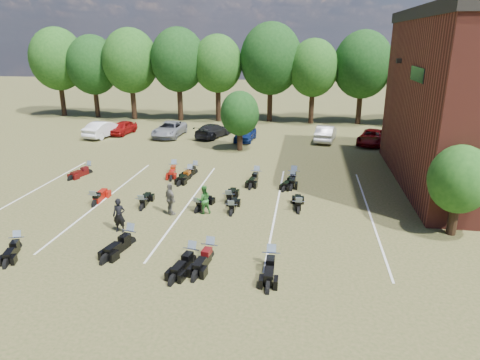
% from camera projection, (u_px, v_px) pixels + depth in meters
% --- Properties ---
extents(ground, '(160.00, 160.00, 0.00)m').
position_uv_depth(ground, '(232.00, 228.00, 21.11)').
color(ground, brown).
rests_on(ground, ground).
extents(car_0, '(1.92, 3.90, 1.28)m').
position_uv_depth(car_0, '(123.00, 128.00, 41.78)').
color(car_0, maroon).
rests_on(car_0, ground).
extents(car_1, '(2.54, 4.80, 1.50)m').
position_uv_depth(car_1, '(104.00, 129.00, 40.63)').
color(car_1, silver).
rests_on(car_1, ground).
extents(car_2, '(2.38, 5.06, 1.40)m').
position_uv_depth(car_2, '(169.00, 129.00, 40.76)').
color(car_2, gray).
rests_on(car_2, ground).
extents(car_3, '(3.19, 4.84, 1.30)m').
position_uv_depth(car_3, '(213.00, 131.00, 40.41)').
color(car_3, black).
rests_on(car_3, ground).
extents(car_4, '(1.87, 4.00, 1.33)m').
position_uv_depth(car_4, '(245.00, 134.00, 39.07)').
color(car_4, navy).
rests_on(car_4, ground).
extents(car_5, '(2.21, 4.58, 1.45)m').
position_uv_depth(car_5, '(326.00, 133.00, 38.90)').
color(car_5, silver).
rests_on(car_5, ground).
extents(car_6, '(3.44, 5.06, 1.29)m').
position_uv_depth(car_6, '(372.00, 137.00, 37.72)').
color(car_6, '#580507').
rests_on(car_6, ground).
extents(car_7, '(2.99, 5.14, 1.40)m').
position_uv_depth(car_7, '(404.00, 135.00, 38.17)').
color(car_7, '#3B3B40').
rests_on(car_7, ground).
extents(person_black, '(0.63, 0.43, 1.68)m').
position_uv_depth(person_black, '(119.00, 216.00, 20.50)').
color(person_black, black).
rests_on(person_black, ground).
extents(person_green, '(0.94, 0.86, 1.56)m').
position_uv_depth(person_green, '(204.00, 200.00, 22.70)').
color(person_green, '#2A6B28').
rests_on(person_green, ground).
extents(person_grey, '(1.01, 1.03, 1.74)m').
position_uv_depth(person_grey, '(170.00, 199.00, 22.51)').
color(person_grey, '#5F5B51').
rests_on(person_grey, ground).
extents(motorcycle_1, '(1.30, 2.23, 1.18)m').
position_uv_depth(motorcycle_1, '(19.00, 249.00, 19.02)').
color(motorcycle_1, black).
rests_on(motorcycle_1, ground).
extents(motorcycle_2, '(1.29, 2.56, 1.37)m').
position_uv_depth(motorcycle_2, '(130.00, 244.00, 19.48)').
color(motorcycle_2, black).
rests_on(motorcycle_2, ground).
extents(motorcycle_3, '(1.15, 2.42, 1.29)m').
position_uv_depth(motorcycle_3, '(192.00, 262.00, 17.90)').
color(motorcycle_3, black).
rests_on(motorcycle_3, ground).
extents(motorcycle_4, '(0.81, 2.41, 1.34)m').
position_uv_depth(motorcycle_4, '(271.00, 267.00, 17.54)').
color(motorcycle_4, black).
rests_on(motorcycle_4, ground).
extents(motorcycle_5, '(1.04, 2.45, 1.33)m').
position_uv_depth(motorcycle_5, '(210.00, 258.00, 18.23)').
color(motorcycle_5, black).
rests_on(motorcycle_5, ground).
extents(motorcycle_7, '(0.88, 2.32, 1.27)m').
position_uv_depth(motorcycle_7, '(95.00, 205.00, 24.01)').
color(motorcycle_7, '#97120B').
rests_on(motorcycle_7, ground).
extents(motorcycle_9, '(1.18, 2.22, 1.18)m').
position_uv_depth(motorcycle_9, '(198.00, 212.00, 23.15)').
color(motorcycle_9, black).
rests_on(motorcycle_9, ground).
extents(motorcycle_10, '(0.91, 2.24, 1.22)m').
position_uv_depth(motorcycle_10, '(142.00, 209.00, 23.48)').
color(motorcycle_10, black).
rests_on(motorcycle_10, ground).
extents(motorcycle_11, '(0.72, 2.12, 1.17)m').
position_uv_depth(motorcycle_11, '(231.00, 215.00, 22.77)').
color(motorcycle_11, black).
rests_on(motorcycle_11, ground).
extents(motorcycle_12, '(0.76, 2.27, 1.26)m').
position_uv_depth(motorcycle_12, '(229.00, 204.00, 24.17)').
color(motorcycle_12, black).
rests_on(motorcycle_12, ground).
extents(motorcycle_13, '(0.83, 2.29, 1.26)m').
position_uv_depth(motorcycle_13, '(298.00, 212.00, 23.07)').
color(motorcycle_13, black).
rests_on(motorcycle_13, ground).
extents(motorcycle_14, '(1.32, 2.30, 1.22)m').
position_uv_depth(motorcycle_14, '(89.00, 173.00, 29.70)').
color(motorcycle_14, '#410909').
rests_on(motorcycle_14, ground).
extents(motorcycle_15, '(1.14, 2.41, 1.29)m').
position_uv_depth(motorcycle_15, '(174.00, 173.00, 29.86)').
color(motorcycle_15, maroon).
rests_on(motorcycle_15, ground).
extents(motorcycle_16, '(1.23, 2.32, 1.23)m').
position_uv_depth(motorcycle_16, '(195.00, 173.00, 29.73)').
color(motorcycle_16, black).
rests_on(motorcycle_16, ground).
extents(motorcycle_17, '(1.04, 2.37, 1.28)m').
position_uv_depth(motorcycle_17, '(190.00, 178.00, 28.78)').
color(motorcycle_17, black).
rests_on(motorcycle_17, ground).
extents(motorcycle_18, '(0.98, 2.45, 1.33)m').
position_uv_depth(motorcycle_18, '(256.00, 180.00, 28.28)').
color(motorcycle_18, black).
rests_on(motorcycle_18, ground).
extents(motorcycle_19, '(0.89, 2.50, 1.38)m').
position_uv_depth(motorcycle_19, '(294.00, 181.00, 28.20)').
color(motorcycle_19, black).
rests_on(motorcycle_19, ground).
extents(motorcycle_20, '(1.26, 2.24, 1.19)m').
position_uv_depth(motorcycle_20, '(292.00, 184.00, 27.60)').
color(motorcycle_20, black).
rests_on(motorcycle_20, ground).
extents(tree_line, '(56.00, 6.00, 9.79)m').
position_uv_depth(tree_line, '(268.00, 64.00, 46.48)').
color(tree_line, black).
rests_on(tree_line, ground).
extents(young_tree_near_building, '(2.80, 2.80, 4.16)m').
position_uv_depth(young_tree_near_building, '(459.00, 179.00, 19.65)').
color(young_tree_near_building, black).
rests_on(young_tree_near_building, ground).
extents(young_tree_midfield, '(3.20, 3.20, 4.70)m').
position_uv_depth(young_tree_midfield, '(240.00, 113.00, 34.97)').
color(young_tree_midfield, black).
rests_on(young_tree_midfield, ground).
extents(parking_lines, '(20.10, 14.00, 0.01)m').
position_uv_depth(parking_lines, '(189.00, 203.00, 24.36)').
color(parking_lines, silver).
rests_on(parking_lines, ground).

